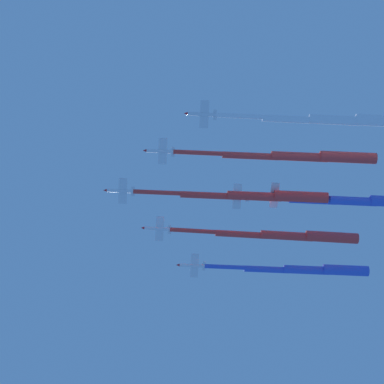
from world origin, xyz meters
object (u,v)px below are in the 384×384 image
at_px(jet_lead, 256,196).
at_px(jet_starboard_mid, 307,270).
at_px(jet_port_inner, 301,156).
at_px(jet_port_mid, 337,120).
at_px(jet_port_outer, 354,201).
at_px(jet_starboard_inner, 288,236).

relative_size(jet_lead, jet_starboard_mid, 1.10).
relative_size(jet_port_inner, jet_starboard_mid, 1.12).
bearing_deg(jet_port_mid, jet_port_inner, -63.63).
height_order(jet_starboard_mid, jet_port_outer, jet_starboard_mid).
height_order(jet_starboard_inner, jet_starboard_mid, jet_starboard_inner).
relative_size(jet_port_inner, jet_port_outer, 1.14).
bearing_deg(jet_starboard_inner, jet_port_inner, 84.29).
xyz_separation_m(jet_lead, jet_port_mid, (-18.48, 29.75, 0.52)).
relative_size(jet_port_inner, jet_port_mid, 1.07).
distance_m(jet_lead, jet_port_outer, 31.62).
xyz_separation_m(jet_lead, jet_port_inner, (-11.29, 15.24, 2.14)).
distance_m(jet_lead, jet_starboard_mid, 33.89).
distance_m(jet_starboard_inner, jet_starboard_mid, 15.06).
distance_m(jet_port_mid, jet_port_outer, 28.72).
bearing_deg(jet_port_mid, jet_starboard_inner, -84.08).
distance_m(jet_port_inner, jet_port_mid, 16.27).
distance_m(jet_lead, jet_starboard_inner, 18.94).
relative_size(jet_lead, jet_port_inner, 0.98).
xyz_separation_m(jet_port_inner, jet_starboard_inner, (-2.79, -27.91, -1.77)).
bearing_deg(jet_starboard_inner, jet_port_outer, 135.90).
bearing_deg(jet_port_inner, jet_starboard_inner, -95.71).
xyz_separation_m(jet_lead, jet_starboard_inner, (-14.08, -12.66, 0.37)).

